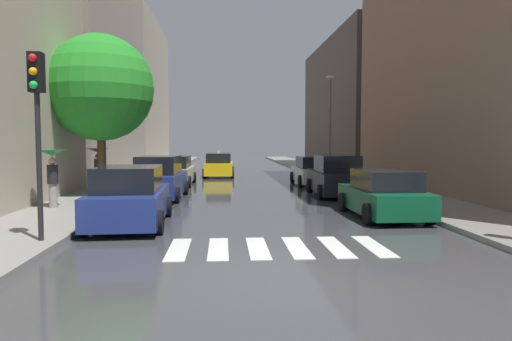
{
  "coord_description": "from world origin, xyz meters",
  "views": [
    {
      "loc": [
        -1.23,
        -8.14,
        2.45
      ],
      "look_at": [
        0.37,
        14.39,
        1.01
      ],
      "focal_mm": 32.34,
      "sensor_mm": 36.0,
      "label": 1
    }
  ],
  "objects_px": {
    "parked_car_right_second": "(336,177)",
    "traffic_light_left_corner": "(37,104)",
    "pedestrian_near_tree": "(98,159)",
    "lamp_post_right": "(330,118)",
    "street_tree_left": "(100,88)",
    "parked_car_right_third": "(313,171)",
    "taxi_midroad": "(219,166)",
    "parked_car_left_nearest": "(130,198)",
    "parked_car_left_third": "(174,171)",
    "parked_car_right_nearest": "(384,195)",
    "parked_car_left_second": "(160,179)",
    "pedestrian_by_kerb": "(52,165)"
  },
  "relations": [
    {
      "from": "parked_car_right_second",
      "to": "traffic_light_left_corner",
      "type": "xyz_separation_m",
      "value": [
        -9.27,
        -9.46,
        2.44
      ]
    },
    {
      "from": "pedestrian_near_tree",
      "to": "lamp_post_right",
      "type": "bearing_deg",
      "value": -91.43
    },
    {
      "from": "street_tree_left",
      "to": "traffic_light_left_corner",
      "type": "bearing_deg",
      "value": -83.87
    },
    {
      "from": "parked_car_right_third",
      "to": "taxi_midroad",
      "type": "bearing_deg",
      "value": 40.53
    },
    {
      "from": "street_tree_left",
      "to": "parked_car_left_nearest",
      "type": "bearing_deg",
      "value": -69.67
    },
    {
      "from": "parked_car_left_third",
      "to": "parked_car_right_nearest",
      "type": "relative_size",
      "value": 1.14
    },
    {
      "from": "traffic_light_left_corner",
      "to": "taxi_midroad",
      "type": "bearing_deg",
      "value": 79.42
    },
    {
      "from": "parked_car_left_nearest",
      "to": "lamp_post_right",
      "type": "distance_m",
      "value": 18.53
    },
    {
      "from": "parked_car_left_nearest",
      "to": "parked_car_right_nearest",
      "type": "xyz_separation_m",
      "value": [
        7.84,
        0.92,
        -0.08
      ]
    },
    {
      "from": "parked_car_right_third",
      "to": "pedestrian_near_tree",
      "type": "relative_size",
      "value": 2.17
    },
    {
      "from": "parked_car_right_second",
      "to": "parked_car_right_third",
      "type": "bearing_deg",
      "value": 1.88
    },
    {
      "from": "parked_car_left_second",
      "to": "street_tree_left",
      "type": "xyz_separation_m",
      "value": [
        -2.53,
        0.6,
        3.87
      ]
    },
    {
      "from": "parked_car_left_nearest",
      "to": "parked_car_right_nearest",
      "type": "relative_size",
      "value": 1.07
    },
    {
      "from": "parked_car_left_third",
      "to": "street_tree_left",
      "type": "relative_size",
      "value": 0.69
    },
    {
      "from": "pedestrian_near_tree",
      "to": "parked_car_right_nearest",
      "type": "bearing_deg",
      "value": -154.19
    },
    {
      "from": "taxi_midroad",
      "to": "pedestrian_near_tree",
      "type": "bearing_deg",
      "value": 148.03
    },
    {
      "from": "pedestrian_by_kerb",
      "to": "traffic_light_left_corner",
      "type": "relative_size",
      "value": 0.47
    },
    {
      "from": "pedestrian_near_tree",
      "to": "parked_car_left_nearest",
      "type": "bearing_deg",
      "value": 172.78
    },
    {
      "from": "parked_car_left_second",
      "to": "traffic_light_left_corner",
      "type": "xyz_separation_m",
      "value": [
        -1.52,
        -8.82,
        2.44
      ]
    },
    {
      "from": "parked_car_left_nearest",
      "to": "taxi_midroad",
      "type": "relative_size",
      "value": 1.0
    },
    {
      "from": "parked_car_right_nearest",
      "to": "taxi_midroad",
      "type": "xyz_separation_m",
      "value": [
        -5.44,
        17.42,
        0.04
      ]
    },
    {
      "from": "parked_car_left_third",
      "to": "pedestrian_near_tree",
      "type": "distance_m",
      "value": 4.44
    },
    {
      "from": "taxi_midroad",
      "to": "parked_car_right_second",
      "type": "bearing_deg",
      "value": -153.86
    },
    {
      "from": "parked_car_right_second",
      "to": "street_tree_left",
      "type": "distance_m",
      "value": 10.98
    },
    {
      "from": "pedestrian_by_kerb",
      "to": "street_tree_left",
      "type": "relative_size",
      "value": 0.29
    },
    {
      "from": "parked_car_left_third",
      "to": "taxi_midroad",
      "type": "distance_m",
      "value": 6.57
    },
    {
      "from": "parked_car_right_nearest",
      "to": "street_tree_left",
      "type": "bearing_deg",
      "value": 59.69
    },
    {
      "from": "lamp_post_right",
      "to": "taxi_midroad",
      "type": "bearing_deg",
      "value": 158.98
    },
    {
      "from": "parked_car_right_second",
      "to": "lamp_post_right",
      "type": "height_order",
      "value": "lamp_post_right"
    },
    {
      "from": "parked_car_right_nearest",
      "to": "lamp_post_right",
      "type": "relative_size",
      "value": 0.64
    },
    {
      "from": "parked_car_left_second",
      "to": "parked_car_right_third",
      "type": "distance_m",
      "value": 9.77
    },
    {
      "from": "taxi_midroad",
      "to": "traffic_light_left_corner",
      "type": "distance_m",
      "value": 21.45
    },
    {
      "from": "parked_car_left_third",
      "to": "parked_car_left_second",
      "type": "bearing_deg",
      "value": -178.03
    },
    {
      "from": "taxi_midroad",
      "to": "pedestrian_by_kerb",
      "type": "bearing_deg",
      "value": 161.36
    },
    {
      "from": "parked_car_left_nearest",
      "to": "traffic_light_left_corner",
      "type": "distance_m",
      "value": 3.9
    },
    {
      "from": "parked_car_right_second",
      "to": "parked_car_left_nearest",
      "type": "bearing_deg",
      "value": 133.4
    },
    {
      "from": "parked_car_left_second",
      "to": "parked_car_left_nearest",
      "type": "bearing_deg",
      "value": -177.69
    },
    {
      "from": "parked_car_left_third",
      "to": "lamp_post_right",
      "type": "xyz_separation_m",
      "value": [
        9.53,
        3.37,
        3.13
      ]
    },
    {
      "from": "parked_car_left_third",
      "to": "traffic_light_left_corner",
      "type": "height_order",
      "value": "traffic_light_left_corner"
    },
    {
      "from": "taxi_midroad",
      "to": "street_tree_left",
      "type": "bearing_deg",
      "value": 157.99
    },
    {
      "from": "pedestrian_by_kerb",
      "to": "traffic_light_left_corner",
      "type": "distance_m",
      "value": 5.93
    },
    {
      "from": "parked_car_left_third",
      "to": "pedestrian_by_kerb",
      "type": "bearing_deg",
      "value": 163.08
    },
    {
      "from": "parked_car_left_third",
      "to": "pedestrian_near_tree",
      "type": "xyz_separation_m",
      "value": [
        -3.36,
        -2.79,
        0.82
      ]
    },
    {
      "from": "traffic_light_left_corner",
      "to": "parked_car_right_second",
      "type": "bearing_deg",
      "value": 45.6
    },
    {
      "from": "lamp_post_right",
      "to": "pedestrian_near_tree",
      "type": "bearing_deg",
      "value": -154.43
    },
    {
      "from": "parked_car_left_nearest",
      "to": "pedestrian_near_tree",
      "type": "distance_m",
      "value": 10.08
    },
    {
      "from": "parked_car_right_third",
      "to": "traffic_light_left_corner",
      "type": "bearing_deg",
      "value": 147.48
    },
    {
      "from": "parked_car_right_third",
      "to": "traffic_light_left_corner",
      "type": "relative_size",
      "value": 0.99
    },
    {
      "from": "parked_car_right_nearest",
      "to": "lamp_post_right",
      "type": "bearing_deg",
      "value": -7.05
    },
    {
      "from": "parked_car_left_nearest",
      "to": "taxi_midroad",
      "type": "distance_m",
      "value": 18.5
    }
  ]
}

